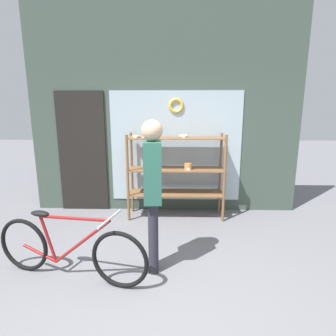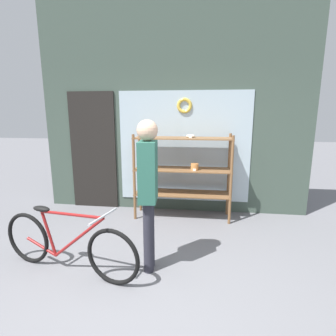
# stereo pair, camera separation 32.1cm
# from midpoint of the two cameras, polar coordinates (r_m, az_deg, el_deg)

# --- Properties ---
(ground_plane) EXTENTS (30.00, 30.00, 0.00)m
(ground_plane) POSITION_cam_midpoint_polar(r_m,az_deg,el_deg) (2.72, -1.84, -27.61)
(ground_plane) COLOR slate
(storefront_facade) EXTENTS (4.64, 0.13, 3.76)m
(storefront_facade) POSITION_cam_midpoint_polar(r_m,az_deg,el_deg) (4.59, 2.63, 12.98)
(storefront_facade) COLOR #3D4C42
(storefront_facade) RESTS_ON ground_plane
(display_case) EXTENTS (1.58, 0.44, 1.40)m
(display_case) POSITION_cam_midpoint_polar(r_m,az_deg,el_deg) (4.30, 5.29, -0.06)
(display_case) COLOR brown
(display_case) RESTS_ON ground_plane
(bicycle) EXTENTS (1.72, 0.57, 0.74)m
(bicycle) POSITION_cam_midpoint_polar(r_m,az_deg,el_deg) (3.10, -18.42, -15.55)
(bicycle) COLOR black
(bicycle) RESTS_ON ground_plane
(pedestrian) EXTENTS (0.22, 0.33, 1.66)m
(pedestrian) POSITION_cam_midpoint_polar(r_m,az_deg,el_deg) (2.77, -1.04, -3.72)
(pedestrian) COLOR #282833
(pedestrian) RESTS_ON ground_plane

